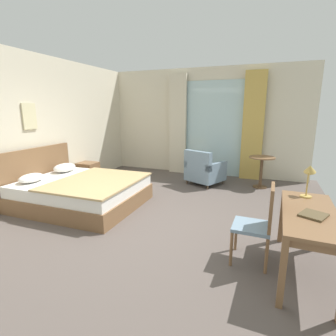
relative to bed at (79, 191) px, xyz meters
name	(u,v)px	position (x,y,z in m)	size (l,w,h in m)	color
ground	(146,226)	(1.54, -0.29, -0.33)	(5.89, 7.79, 0.10)	#564C47
wall_back	(203,122)	(1.54, 3.34, 1.16)	(5.49, 0.12, 2.86)	beige
wall_left	(14,129)	(-1.15, -0.29, 1.16)	(0.12, 7.39, 2.86)	beige
balcony_glass_door	(214,129)	(1.86, 3.26, 0.98)	(1.57, 0.02, 2.52)	silver
curtain_panel_left	(178,125)	(0.86, 3.16, 1.08)	(0.48, 0.10, 2.71)	beige
curtain_panel_right	(253,127)	(2.86, 3.16, 1.08)	(0.52, 0.10, 2.71)	tan
bed	(79,191)	(0.00, 0.00, 0.00)	(2.21, 1.83, 1.04)	brown
nightstand	(88,172)	(-0.85, 1.33, -0.03)	(0.44, 0.41, 0.50)	brown
writing_desk	(309,220)	(3.75, -0.79, 0.36)	(0.57, 1.40, 0.73)	brown
desk_chair	(260,221)	(3.26, -0.77, 0.25)	(0.43, 0.43, 0.96)	gray
desk_lamp	(309,173)	(3.78, -0.22, 0.74)	(0.16, 0.22, 0.41)	tan
closed_book	(313,215)	(3.77, -0.91, 0.46)	(0.23, 0.25, 0.02)	brown
armchair_by_window	(204,171)	(1.87, 2.21, 0.06)	(0.98, 0.97, 0.84)	gray
round_cafe_table	(262,165)	(3.16, 2.44, 0.25)	(0.57, 0.57, 0.73)	brown
framed_picture	(29,116)	(-1.07, 0.00, 1.38)	(0.03, 0.30, 0.49)	beige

